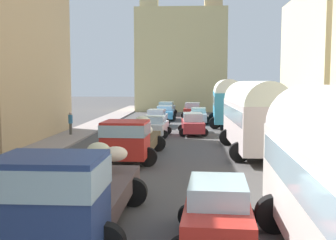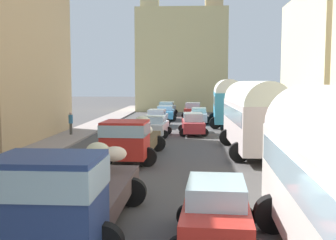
# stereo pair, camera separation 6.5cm
# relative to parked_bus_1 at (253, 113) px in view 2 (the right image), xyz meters

# --- Properties ---
(ground_plane) EXTENTS (154.00, 154.00, 0.00)m
(ground_plane) POSITION_rel_parked_bus_1_xyz_m (-4.84, 7.22, -2.22)
(ground_plane) COLOR #464343
(sidewalk_left) EXTENTS (2.50, 70.00, 0.14)m
(sidewalk_left) POSITION_rel_parked_bus_1_xyz_m (-12.09, 7.22, -2.15)
(sidewalk_left) COLOR gray
(sidewalk_left) RESTS_ON ground
(sidewalk_right) EXTENTS (2.50, 70.00, 0.14)m
(sidewalk_right) POSITION_rel_parked_bus_1_xyz_m (2.41, 7.22, -2.15)
(sidewalk_right) COLOR #989592
(sidewalk_right) RESTS_ON ground
(building_left_2) EXTENTS (5.76, 12.61, 11.67)m
(building_left_2) POSITION_rel_parked_bus_1_xyz_m (-15.96, 3.99, 3.64)
(building_left_2) COLOR tan
(building_left_2) RESTS_ON ground
(distant_church) EXTENTS (12.07, 6.92, 21.55)m
(distant_church) POSITION_rel_parked_bus_1_xyz_m (-4.84, 33.42, 5.31)
(distant_church) COLOR tan
(distant_church) RESTS_ON ground
(parked_bus_1) EXTENTS (3.38, 8.82, 4.02)m
(parked_bus_1) POSITION_rel_parked_bus_1_xyz_m (0.00, 0.00, 0.00)
(parked_bus_1) COLOR beige
(parked_bus_1) RESTS_ON ground
(parked_bus_2) EXTENTS (3.40, 8.12, 4.20)m
(parked_bus_2) POSITION_rel_parked_bus_1_xyz_m (-0.25, 14.01, 0.12)
(parked_bus_2) COLOR teal
(parked_bus_2) RESTS_ON ground
(cargo_truck_0) EXTENTS (3.13, 7.00, 2.44)m
(cargo_truck_0) POSITION_rel_parked_bus_1_xyz_m (-6.43, -13.12, -0.97)
(cargo_truck_0) COLOR navy
(cargo_truck_0) RESTS_ON ground
(cargo_truck_1) EXTENTS (3.06, 7.09, 2.16)m
(cargo_truck_1) POSITION_rel_parked_bus_1_xyz_m (-6.45, -2.56, -1.06)
(cargo_truck_1) COLOR red
(cargo_truck_1) RESTS_ON ground
(car_0) EXTENTS (2.46, 3.83, 1.49)m
(car_0) POSITION_rel_parked_bus_1_xyz_m (-6.15, 6.57, -1.46)
(car_0) COLOR silver
(car_0) RESTS_ON ground
(car_1) EXTENTS (2.32, 4.00, 1.53)m
(car_1) POSITION_rel_parked_bus_1_xyz_m (-6.52, 13.14, -1.45)
(car_1) COLOR silver
(car_1) RESTS_ON ground
(car_2) EXTENTS (2.37, 4.36, 1.48)m
(car_2) POSITION_rel_parked_bus_1_xyz_m (-6.18, 19.29, -1.47)
(car_2) COLOR #3F93CB
(car_2) RESTS_ON ground
(car_3) EXTENTS (2.53, 3.88, 1.58)m
(car_3) POSITION_rel_parked_bus_1_xyz_m (-6.41, 25.59, -1.42)
(car_3) COLOR gray
(car_3) RESTS_ON ground
(car_4) EXTENTS (2.30, 3.81, 1.59)m
(car_4) POSITION_rel_parked_bus_1_xyz_m (-2.80, -13.13, -1.43)
(car_4) COLOR red
(car_4) RESTS_ON ground
(car_5) EXTENTS (2.30, 4.42, 1.62)m
(car_5) POSITION_rel_parked_bus_1_xyz_m (-3.34, 7.98, -1.42)
(car_5) COLOR #A92D32
(car_5) RESTS_ON ground
(car_6) EXTENTS (2.15, 4.02, 1.50)m
(car_6) POSITION_rel_parked_bus_1_xyz_m (-2.76, 16.00, -1.46)
(car_6) COLOR silver
(car_6) RESTS_ON ground
(car_7) EXTENTS (2.49, 4.17, 1.65)m
(car_7) POSITION_rel_parked_bus_1_xyz_m (-3.31, 22.65, -1.40)
(car_7) COLOR red
(car_7) RESTS_ON ground
(pedestrian_1) EXTENTS (0.34, 0.34, 1.78)m
(pedestrian_1) POSITION_rel_parked_bus_1_xyz_m (-12.24, 6.22, -1.19)
(pedestrian_1) COLOR #47433C
(pedestrian_1) RESTS_ON ground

